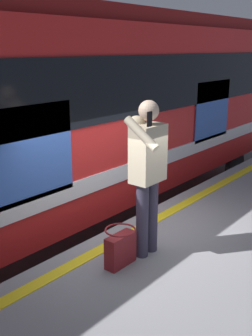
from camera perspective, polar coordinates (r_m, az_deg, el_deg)
The scene contains 7 objects.
ground_plane at distance 6.07m, azimuth -1.14°, elevation -17.63°, with size 23.66×23.66×0.00m, color #3D3D3F.
safety_line at distance 5.34m, azimuth 1.26°, elevation -8.81°, with size 13.94×0.16×0.01m, color yellow.
track_rail_near at distance 6.73m, azimuth -8.95°, elevation -13.31°, with size 18.49×0.08×0.16m, color slate.
track_rail_far at distance 7.75m, azimuth -16.16°, elevation -9.58°, with size 18.49×0.08×0.16m, color slate.
train_carriage at distance 7.27m, azimuth -6.26°, elevation 8.99°, with size 12.78×2.79×3.85m.
passenger at distance 4.44m, azimuth 3.02°, elevation 0.24°, with size 0.57×0.55×1.77m.
handbag at distance 4.49m, azimuth -0.79°, elevation -11.15°, with size 0.38×0.34×0.43m.
Camera 1 is at (3.80, 3.27, 3.41)m, focal length 43.42 mm.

